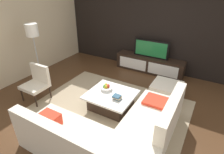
# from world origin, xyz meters

# --- Properties ---
(ground_plane) EXTENTS (14.00, 14.00, 0.00)m
(ground_plane) POSITION_xyz_m (0.00, 0.00, 0.00)
(ground_plane) COLOR #4C301C
(feature_wall_back) EXTENTS (6.40, 0.12, 2.80)m
(feature_wall_back) POSITION_xyz_m (0.00, 2.70, 1.40)
(feature_wall_back) COLOR black
(feature_wall_back) RESTS_ON ground
(side_wall_left) EXTENTS (0.12, 5.20, 2.80)m
(side_wall_left) POSITION_xyz_m (-3.20, 0.20, 1.40)
(side_wall_left) COLOR beige
(side_wall_left) RESTS_ON ground
(area_rug) EXTENTS (3.43, 2.64, 0.01)m
(area_rug) POSITION_xyz_m (-0.10, 0.00, 0.01)
(area_rug) COLOR tan
(area_rug) RESTS_ON ground
(media_console) EXTENTS (2.17, 0.46, 0.50)m
(media_console) POSITION_xyz_m (0.00, 2.40, 0.25)
(media_console) COLOR black
(media_console) RESTS_ON ground
(television) EXTENTS (1.10, 0.06, 0.55)m
(television) POSITION_xyz_m (0.00, 2.40, 0.77)
(television) COLOR black
(television) RESTS_ON media_console
(sectional_couch) EXTENTS (2.37, 2.35, 0.81)m
(sectional_couch) POSITION_xyz_m (0.51, -0.87, 0.28)
(sectional_couch) COLOR beige
(sectional_couch) RESTS_ON ground
(coffee_table) EXTENTS (1.05, 0.95, 0.38)m
(coffee_table) POSITION_xyz_m (-0.10, 0.10, 0.20)
(coffee_table) COLOR black
(coffee_table) RESTS_ON ground
(accent_chair_near) EXTENTS (0.57, 0.53, 0.87)m
(accent_chair_near) POSITION_xyz_m (-1.88, -0.45, 0.49)
(accent_chair_near) COLOR black
(accent_chair_near) RESTS_ON ground
(floor_lamp) EXTENTS (0.32, 0.32, 1.69)m
(floor_lamp) POSITION_xyz_m (-2.50, 0.14, 1.43)
(floor_lamp) COLOR #A5A5AA
(floor_lamp) RESTS_ON ground
(ottoman) EXTENTS (0.70, 0.70, 0.40)m
(ottoman) POSITION_xyz_m (0.90, 1.14, 0.20)
(ottoman) COLOR beige
(ottoman) RESTS_ON ground
(fruit_bowl) EXTENTS (0.28, 0.28, 0.14)m
(fruit_bowl) POSITION_xyz_m (-0.28, 0.20, 0.44)
(fruit_bowl) COLOR silver
(fruit_bowl) RESTS_ON coffee_table
(book_stack) EXTENTS (0.18, 0.16, 0.09)m
(book_stack) POSITION_xyz_m (0.12, -0.02, 0.43)
(book_stack) COLOR #2D516B
(book_stack) RESTS_ON coffee_table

